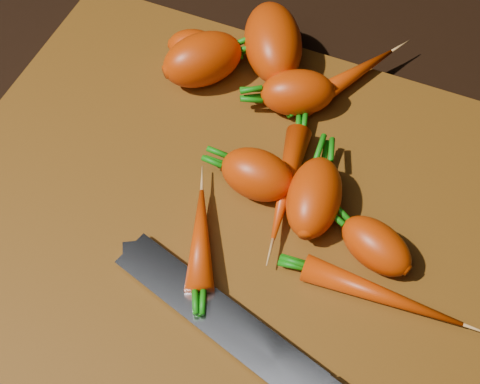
% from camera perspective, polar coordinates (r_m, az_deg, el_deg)
% --- Properties ---
extents(ground, '(2.00, 2.00, 0.01)m').
position_cam_1_polar(ground, '(0.57, -0.39, -2.68)').
color(ground, black).
extents(cutting_board, '(0.50, 0.40, 0.01)m').
position_cam_1_polar(cutting_board, '(0.56, -0.40, -2.11)').
color(cutting_board, brown).
rests_on(cutting_board, ground).
extents(carrot_0, '(0.09, 0.09, 0.05)m').
position_cam_1_polar(carrot_0, '(0.63, -3.20, 11.23)').
color(carrot_0, '#D03906').
rests_on(carrot_0, cutting_board).
extents(carrot_1, '(0.06, 0.05, 0.04)m').
position_cam_1_polar(carrot_1, '(0.55, 1.47, 1.50)').
color(carrot_1, '#D03906').
rests_on(carrot_1, cutting_board).
extents(carrot_2, '(0.09, 0.11, 0.05)m').
position_cam_1_polar(carrot_2, '(0.64, 2.83, 12.63)').
color(carrot_2, '#D03906').
rests_on(carrot_2, cutting_board).
extents(carrot_3, '(0.05, 0.08, 0.04)m').
position_cam_1_polar(carrot_3, '(0.54, 6.35, -0.45)').
color(carrot_3, '#D03906').
rests_on(carrot_3, cutting_board).
extents(carrot_4, '(0.08, 0.07, 0.04)m').
position_cam_1_polar(carrot_4, '(0.61, 4.92, 8.45)').
color(carrot_4, '#D03906').
rests_on(carrot_4, cutting_board).
extents(carrot_5, '(0.06, 0.04, 0.03)m').
position_cam_1_polar(carrot_5, '(0.65, -3.84, 12.21)').
color(carrot_5, '#D03906').
rests_on(carrot_5, cutting_board).
extents(carrot_6, '(0.07, 0.06, 0.04)m').
position_cam_1_polar(carrot_6, '(0.53, 11.54, -4.52)').
color(carrot_6, '#D03906').
rests_on(carrot_6, cutting_board).
extents(carrot_7, '(0.07, 0.11, 0.02)m').
position_cam_1_polar(carrot_7, '(0.64, 9.25, 9.63)').
color(carrot_7, '#D03906').
rests_on(carrot_7, cutting_board).
extents(carrot_8, '(0.12, 0.02, 0.02)m').
position_cam_1_polar(carrot_8, '(0.52, 11.99, -8.60)').
color(carrot_8, '#D03906').
rests_on(carrot_8, cutting_board).
extents(carrot_9, '(0.06, 0.09, 0.02)m').
position_cam_1_polar(carrot_9, '(0.53, -3.39, -3.99)').
color(carrot_9, '#D03906').
rests_on(carrot_9, cutting_board).
extents(carrot_10, '(0.04, 0.11, 0.02)m').
position_cam_1_polar(carrot_10, '(0.56, 4.02, 0.79)').
color(carrot_10, '#D03906').
rests_on(carrot_10, cutting_board).
extents(knife, '(0.29, 0.11, 0.02)m').
position_cam_1_polar(knife, '(0.50, -0.34, -11.70)').
color(knife, gray).
rests_on(knife, cutting_board).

